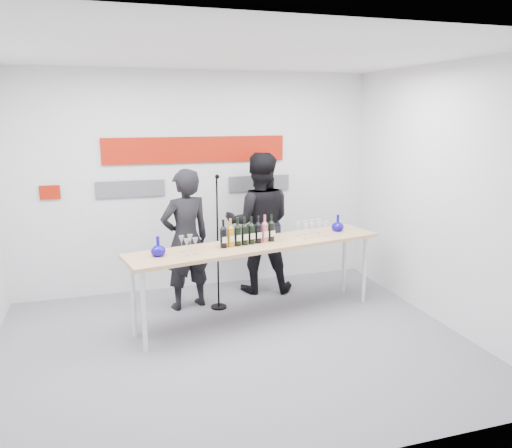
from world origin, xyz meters
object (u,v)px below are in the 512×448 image
presenter_right (259,223)px  presenter_left (186,240)px  tasting_table (258,249)px  mic_stand (218,269)px

presenter_right → presenter_left: bearing=32.3°
tasting_table → mic_stand: (-0.39, 0.45, -0.34)m
presenter_right → mic_stand: size_ratio=1.12×
presenter_right → mic_stand: 0.95m
tasting_table → presenter_right: size_ratio=1.66×
mic_stand → presenter_right: bearing=24.9°
presenter_left → mic_stand: bearing=141.0°
presenter_left → presenter_right: 1.12m
tasting_table → presenter_left: bearing=130.3°
presenter_left → mic_stand: 0.55m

